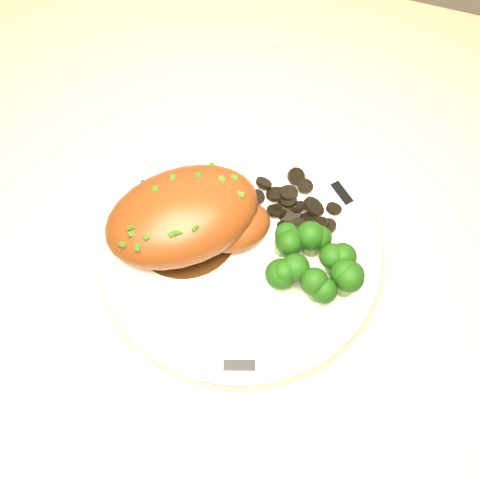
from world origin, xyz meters
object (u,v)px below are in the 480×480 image
(plate, at_px, (240,249))
(chicken_breast, at_px, (189,217))
(counter, at_px, (85,289))
(broccoli_florets, at_px, (314,262))

(plate, relative_size, chicken_breast, 1.51)
(counter, distance_m, chicken_breast, 0.59)
(plate, xyz_separation_m, chicken_breast, (-0.05, -0.00, 0.04))
(broccoli_florets, bearing_deg, chicken_breast, 177.39)
(counter, bearing_deg, chicken_breast, -15.92)
(counter, bearing_deg, broccoli_florets, -12.01)
(counter, bearing_deg, plate, -13.53)
(chicken_breast, bearing_deg, broccoli_florets, -44.09)
(plate, bearing_deg, broccoli_florets, -4.89)
(counter, xyz_separation_m, broccoli_florets, (0.38, -0.08, 0.52))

